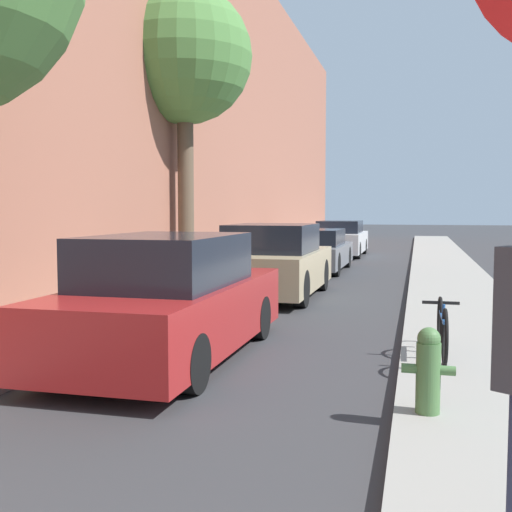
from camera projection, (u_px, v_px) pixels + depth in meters
ground_plane at (330, 284)px, 15.25m from camera, size 120.00×120.00×0.00m
sidewalk_left at (217, 278)px, 15.98m from camera, size 2.00×52.00×0.12m
sidewalk_right at (453, 285)px, 14.52m from camera, size 2.00×52.00×0.12m
building_facade_left at (166, 70)px, 15.92m from camera, size 0.70×52.00×10.77m
parked_car_red at (171, 301)px, 7.60m from camera, size 1.73×4.35×1.53m
parked_car_champagne at (274, 263)px, 12.94m from camera, size 1.83×4.12×1.53m
parked_car_grey at (314, 251)px, 18.38m from camera, size 1.82×4.41×1.25m
parked_car_white at (341, 239)px, 24.34m from camera, size 1.79×4.39×1.39m
street_tree_far at (185, 58)px, 15.20m from camera, size 3.31×3.31×7.12m
fire_hydrant at (428, 369)px, 5.21m from camera, size 0.44×0.20×0.73m
bicycle at (442, 328)px, 7.22m from camera, size 0.44×1.57×0.64m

